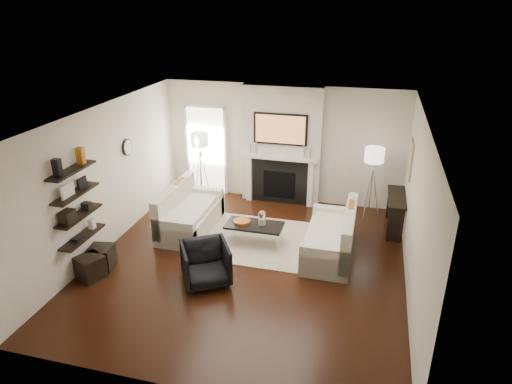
% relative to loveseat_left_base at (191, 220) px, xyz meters
% --- Properties ---
extents(room_envelope, '(6.00, 6.00, 6.00)m').
position_rel_loveseat_left_base_xyz_m(room_envelope, '(1.49, -0.97, 1.14)').
color(room_envelope, black).
rests_on(room_envelope, ground).
extents(chimney_breast, '(1.80, 0.25, 2.70)m').
position_rel_loveseat_left_base_xyz_m(chimney_breast, '(1.49, 1.91, 1.14)').
color(chimney_breast, silver).
rests_on(chimney_breast, floor).
extents(fireplace_surround, '(1.30, 0.02, 1.04)m').
position_rel_loveseat_left_base_xyz_m(fireplace_surround, '(1.49, 1.77, 0.31)').
color(fireplace_surround, black).
rests_on(fireplace_surround, floor).
extents(firebox, '(0.75, 0.02, 0.65)m').
position_rel_loveseat_left_base_xyz_m(firebox, '(1.49, 1.77, 0.24)').
color(firebox, black).
rests_on(firebox, floor).
extents(mantel_pilaster_l, '(0.12, 0.08, 1.10)m').
position_rel_loveseat_left_base_xyz_m(mantel_pilaster_l, '(0.77, 1.74, 0.34)').
color(mantel_pilaster_l, white).
rests_on(mantel_pilaster_l, floor).
extents(mantel_pilaster_r, '(0.12, 0.08, 1.10)m').
position_rel_loveseat_left_base_xyz_m(mantel_pilaster_r, '(2.21, 1.74, 0.34)').
color(mantel_pilaster_r, white).
rests_on(mantel_pilaster_r, floor).
extents(mantel_shelf, '(1.70, 0.18, 0.07)m').
position_rel_loveseat_left_base_xyz_m(mantel_shelf, '(1.49, 1.72, 0.91)').
color(mantel_shelf, white).
rests_on(mantel_shelf, chimney_breast).
extents(tv_body, '(1.20, 0.06, 0.70)m').
position_rel_loveseat_left_base_xyz_m(tv_body, '(1.49, 1.75, 1.57)').
color(tv_body, black).
rests_on(tv_body, chimney_breast).
extents(tv_screen, '(1.10, 0.00, 0.62)m').
position_rel_loveseat_left_base_xyz_m(tv_screen, '(1.49, 1.72, 1.57)').
color(tv_screen, '#BF723F').
rests_on(tv_screen, tv_body).
extents(candlestick_l_tall, '(0.04, 0.04, 0.30)m').
position_rel_loveseat_left_base_xyz_m(candlestick_l_tall, '(0.94, 1.73, 1.09)').
color(candlestick_l_tall, silver).
rests_on(candlestick_l_tall, mantel_shelf).
extents(candlestick_l_short, '(0.04, 0.04, 0.24)m').
position_rel_loveseat_left_base_xyz_m(candlestick_l_short, '(0.81, 1.73, 1.06)').
color(candlestick_l_short, silver).
rests_on(candlestick_l_short, mantel_shelf).
extents(candlestick_r_tall, '(0.04, 0.04, 0.30)m').
position_rel_loveseat_left_base_xyz_m(candlestick_r_tall, '(2.04, 1.73, 1.09)').
color(candlestick_r_tall, silver).
rests_on(candlestick_r_tall, mantel_shelf).
extents(candlestick_r_short, '(0.04, 0.04, 0.24)m').
position_rel_loveseat_left_base_xyz_m(candlestick_r_short, '(2.17, 1.73, 1.06)').
color(candlestick_r_short, silver).
rests_on(candlestick_r_short, mantel_shelf).
extents(hallway_panel, '(0.90, 0.02, 2.10)m').
position_rel_loveseat_left_base_xyz_m(hallway_panel, '(-0.36, 2.01, 0.84)').
color(hallway_panel, white).
rests_on(hallway_panel, floor).
extents(door_trim_l, '(0.06, 0.06, 2.16)m').
position_rel_loveseat_left_base_xyz_m(door_trim_l, '(-0.84, 1.99, 0.84)').
color(door_trim_l, white).
rests_on(door_trim_l, floor).
extents(door_trim_r, '(0.06, 0.06, 2.16)m').
position_rel_loveseat_left_base_xyz_m(door_trim_r, '(0.12, 1.99, 0.84)').
color(door_trim_r, white).
rests_on(door_trim_r, floor).
extents(door_trim_top, '(1.02, 0.06, 0.06)m').
position_rel_loveseat_left_base_xyz_m(door_trim_top, '(-0.36, 1.99, 1.92)').
color(door_trim_top, white).
rests_on(door_trim_top, wall_back).
extents(rug, '(2.60, 2.00, 0.01)m').
position_rel_loveseat_left_base_xyz_m(rug, '(1.68, -0.10, -0.20)').
color(rug, '#B6A995').
rests_on(rug, floor).
extents(loveseat_left_base, '(0.85, 1.80, 0.42)m').
position_rel_loveseat_left_base_xyz_m(loveseat_left_base, '(0.00, 0.00, 0.00)').
color(loveseat_left_base, beige).
rests_on(loveseat_left_base, floor).
extents(loveseat_left_back, '(0.18, 1.80, 0.80)m').
position_rel_loveseat_left_base_xyz_m(loveseat_left_back, '(-0.33, 0.00, 0.32)').
color(loveseat_left_back, beige).
rests_on(loveseat_left_back, floor).
extents(loveseat_left_arm_n, '(0.85, 0.18, 0.60)m').
position_rel_loveseat_left_base_xyz_m(loveseat_left_arm_n, '(0.00, -0.81, 0.09)').
color(loveseat_left_arm_n, beige).
rests_on(loveseat_left_arm_n, floor).
extents(loveseat_left_arm_s, '(0.85, 0.18, 0.60)m').
position_rel_loveseat_left_base_xyz_m(loveseat_left_arm_s, '(0.00, 0.81, 0.09)').
color(loveseat_left_arm_s, beige).
rests_on(loveseat_left_arm_s, floor).
extents(loveseat_left_cushion, '(0.63, 1.44, 0.10)m').
position_rel_loveseat_left_base_xyz_m(loveseat_left_cushion, '(0.05, -0.00, 0.26)').
color(loveseat_left_cushion, beige).
rests_on(loveseat_left_cushion, loveseat_left_base).
extents(pillow_left_orange, '(0.10, 0.42, 0.42)m').
position_rel_loveseat_left_base_xyz_m(pillow_left_orange, '(-0.33, 0.30, 0.52)').
color(pillow_left_orange, '#AD5B15').
rests_on(pillow_left_orange, loveseat_left_cushion).
extents(pillow_left_charcoal, '(0.10, 0.40, 0.40)m').
position_rel_loveseat_left_base_xyz_m(pillow_left_charcoal, '(-0.33, -0.30, 0.51)').
color(pillow_left_charcoal, black).
rests_on(pillow_left_charcoal, loveseat_left_cushion).
extents(loveseat_right_base, '(0.85, 1.80, 0.42)m').
position_rel_loveseat_left_base_xyz_m(loveseat_right_base, '(2.87, -0.29, 0.00)').
color(loveseat_right_base, beige).
rests_on(loveseat_right_base, floor).
extents(loveseat_right_back, '(0.18, 1.80, 0.80)m').
position_rel_loveseat_left_base_xyz_m(loveseat_right_back, '(3.21, -0.29, 0.32)').
color(loveseat_right_back, beige).
rests_on(loveseat_right_back, floor).
extents(loveseat_right_arm_n, '(0.85, 0.18, 0.60)m').
position_rel_loveseat_left_base_xyz_m(loveseat_right_arm_n, '(2.87, -1.10, 0.09)').
color(loveseat_right_arm_n, beige).
rests_on(loveseat_right_arm_n, floor).
extents(loveseat_right_arm_s, '(0.85, 0.18, 0.60)m').
position_rel_loveseat_left_base_xyz_m(loveseat_right_arm_s, '(2.87, 0.52, 0.09)').
color(loveseat_right_arm_s, beige).
rests_on(loveseat_right_arm_s, floor).
extents(loveseat_right_cushion, '(0.63, 1.44, 0.10)m').
position_rel_loveseat_left_base_xyz_m(loveseat_right_cushion, '(2.82, -0.29, 0.26)').
color(loveseat_right_cushion, beige).
rests_on(loveseat_right_cushion, loveseat_right_base).
extents(pillow_right_orange, '(0.10, 0.42, 0.42)m').
position_rel_loveseat_left_base_xyz_m(pillow_right_orange, '(3.21, 0.01, 0.52)').
color(pillow_right_orange, '#AD5B15').
rests_on(pillow_right_orange, loveseat_right_cushion).
extents(pillow_right_charcoal, '(0.10, 0.40, 0.40)m').
position_rel_loveseat_left_base_xyz_m(pillow_right_charcoal, '(3.21, -0.59, 0.51)').
color(pillow_right_charcoal, black).
rests_on(pillow_right_charcoal, loveseat_right_cushion).
extents(coffee_table, '(1.10, 0.55, 0.04)m').
position_rel_loveseat_left_base_xyz_m(coffee_table, '(1.43, -0.25, 0.19)').
color(coffee_table, black).
rests_on(coffee_table, floor).
extents(coffee_leg_nw, '(0.02, 0.02, 0.38)m').
position_rel_loveseat_left_base_xyz_m(coffee_leg_nw, '(0.93, -0.47, -0.02)').
color(coffee_leg_nw, silver).
rests_on(coffee_leg_nw, floor).
extents(coffee_leg_ne, '(0.02, 0.02, 0.38)m').
position_rel_loveseat_left_base_xyz_m(coffee_leg_ne, '(1.93, -0.47, -0.02)').
color(coffee_leg_ne, silver).
rests_on(coffee_leg_ne, floor).
extents(coffee_leg_sw, '(0.02, 0.02, 0.38)m').
position_rel_loveseat_left_base_xyz_m(coffee_leg_sw, '(0.93, -0.03, -0.02)').
color(coffee_leg_sw, silver).
rests_on(coffee_leg_sw, floor).
extents(coffee_leg_se, '(0.02, 0.02, 0.38)m').
position_rel_loveseat_left_base_xyz_m(coffee_leg_se, '(1.93, -0.03, -0.02)').
color(coffee_leg_se, silver).
rests_on(coffee_leg_se, floor).
extents(hurricane_glass, '(0.15, 0.15, 0.26)m').
position_rel_loveseat_left_base_xyz_m(hurricane_glass, '(1.58, -0.25, 0.35)').
color(hurricane_glass, white).
rests_on(hurricane_glass, coffee_table).
extents(hurricane_candle, '(0.09, 0.09, 0.13)m').
position_rel_loveseat_left_base_xyz_m(hurricane_candle, '(1.58, -0.25, 0.29)').
color(hurricane_candle, white).
rests_on(hurricane_candle, coffee_table).
extents(copper_bowl, '(0.33, 0.33, 0.06)m').
position_rel_loveseat_left_base_xyz_m(copper_bowl, '(1.18, -0.25, 0.24)').
color(copper_bowl, '#CD5D22').
rests_on(copper_bowl, coffee_table).
extents(armchair, '(1.01, 0.99, 0.77)m').
position_rel_loveseat_left_base_xyz_m(armchair, '(0.98, -1.71, 0.18)').
color(armchair, black).
rests_on(armchair, floor).
extents(lamp_left_post, '(0.02, 0.02, 1.20)m').
position_rel_loveseat_left_base_xyz_m(lamp_left_post, '(-0.36, 1.60, 0.39)').
color(lamp_left_post, silver).
rests_on(lamp_left_post, floor).
extents(lamp_left_shade, '(0.40, 0.40, 0.30)m').
position_rel_loveseat_left_base_xyz_m(lamp_left_shade, '(-0.36, 1.60, 1.24)').
color(lamp_left_shade, white).
rests_on(lamp_left_shade, lamp_left_post).
extents(lamp_left_leg_a, '(0.25, 0.02, 1.23)m').
position_rel_loveseat_left_base_xyz_m(lamp_left_leg_a, '(-0.25, 1.60, 0.39)').
color(lamp_left_leg_a, silver).
rests_on(lamp_left_leg_a, floor).
extents(lamp_left_leg_b, '(0.14, 0.22, 1.23)m').
position_rel_loveseat_left_base_xyz_m(lamp_left_leg_b, '(-0.42, 1.69, 0.39)').
color(lamp_left_leg_b, silver).
rests_on(lamp_left_leg_b, floor).
extents(lamp_left_leg_c, '(0.14, 0.22, 1.23)m').
position_rel_loveseat_left_base_xyz_m(lamp_left_leg_c, '(-0.42, 1.50, 0.39)').
color(lamp_left_leg_c, silver).
rests_on(lamp_left_leg_c, floor).
extents(lamp_right_post, '(0.02, 0.02, 1.20)m').
position_rel_loveseat_left_base_xyz_m(lamp_right_post, '(3.54, 1.46, 0.39)').
color(lamp_right_post, silver).
rests_on(lamp_right_post, floor).
extents(lamp_right_shade, '(0.40, 0.40, 0.30)m').
position_rel_loveseat_left_base_xyz_m(lamp_right_shade, '(3.54, 1.46, 1.24)').
color(lamp_right_shade, white).
rests_on(lamp_right_shade, lamp_right_post).
extents(lamp_right_leg_a, '(0.25, 0.02, 1.23)m').
position_rel_loveseat_left_base_xyz_m(lamp_right_leg_a, '(3.65, 1.46, 0.39)').
color(lamp_right_leg_a, silver).
rests_on(lamp_right_leg_a, floor).
extents(lamp_right_leg_b, '(0.14, 0.22, 1.23)m').
position_rel_loveseat_left_base_xyz_m(lamp_right_leg_b, '(3.48, 1.55, 0.39)').
color(lamp_right_leg_b, silver).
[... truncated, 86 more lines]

